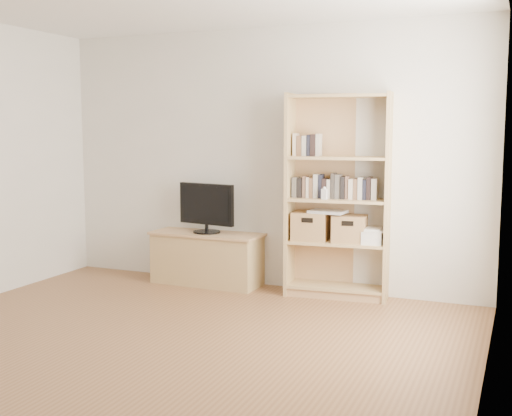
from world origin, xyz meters
The scene contains 13 objects.
floor centered at (0.00, 0.00, 0.00)m, with size 4.50×5.00×0.01m, color brown.
back_wall centered at (0.00, 2.50, 1.30)m, with size 4.50×0.02×2.60m, color silver.
right_wall centered at (2.25, 0.00, 1.30)m, with size 0.02×5.00×2.60m, color silver.
tv_stand centered at (-0.56, 2.29, 0.26)m, with size 1.12×0.42×0.51m, color tan.
bookshelf centered at (0.81, 2.33, 0.97)m, with size 0.97×0.34×1.93m, color tan.
television centered at (-0.56, 2.29, 0.79)m, with size 0.65×0.05×0.51m, color black.
books_row_mid centered at (0.81, 2.35, 1.06)m, with size 0.87×0.17×0.23m, color #55504A.
books_row_upper centered at (0.60, 2.33, 1.43)m, with size 0.35×0.13×0.18m, color #55504A.
baby_monitor centered at (0.72, 2.21, 0.99)m, with size 0.05×0.03×0.10m, color white.
basket_left centered at (0.56, 2.30, 0.67)m, with size 0.33×0.27×0.27m, color #9E7C47.
basket_right centered at (0.93, 2.33, 0.66)m, with size 0.31×0.25×0.25m, color #9E7C47.
laptop centered at (0.73, 2.30, 0.82)m, with size 0.34×0.23×0.03m, color silver.
magazine_stack centered at (1.15, 2.35, 0.60)m, with size 0.18×0.27×0.12m, color beige.
Camera 1 is at (2.44, -3.51, 1.60)m, focal length 45.00 mm.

